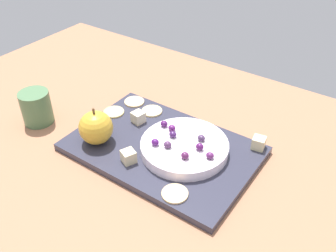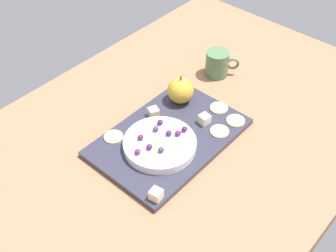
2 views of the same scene
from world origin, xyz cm
name	(u,v)px [view 1 (image 1 of 2)]	position (x,y,z in cm)	size (l,w,h in cm)	color
table	(169,163)	(0.00, 0.00, 2.42)	(140.14, 85.74, 4.84)	#9D694B
platter	(163,148)	(1.68, -0.18, 5.63)	(38.70, 25.78, 1.57)	#303140
serving_dish	(184,147)	(-3.07, -1.13, 7.53)	(18.20, 18.20, 2.23)	white
apple_whole	(96,128)	(14.03, 6.69, 10.03)	(7.24, 7.24, 7.24)	gold
apple_stem	(94,111)	(14.03, 6.69, 14.25)	(0.50, 0.50, 1.20)	brown
cheese_cube_0	(138,117)	(11.30, -3.90, 7.70)	(2.57, 2.57, 2.57)	beige
cheese_cube_1	(259,143)	(-15.16, -10.99, 7.70)	(2.57, 2.57, 2.57)	beige
cheese_cube_2	(129,156)	(4.38, 7.88, 7.70)	(2.57, 2.57, 2.57)	beige
cracker_0	(152,111)	(11.22, -8.99, 6.61)	(4.92, 4.92, 0.40)	#DDC285
cracker_1	(114,112)	(18.42, -3.42, 6.61)	(4.92, 4.92, 0.40)	#DCC17B
cracker_2	(175,194)	(-8.28, 10.06, 6.61)	(4.92, 4.92, 0.40)	#D9B582
cracker_3	(134,102)	(17.26, -9.76, 6.61)	(4.92, 4.92, 0.40)	#E1BD8A
grape_0	(164,124)	(3.66, -3.38, 9.32)	(1.61, 1.45, 1.36)	#4A1855
grape_1	(200,147)	(-6.69, -1.05, 9.39)	(1.61, 1.45, 1.48)	#521959
grape_2	(210,156)	(-9.65, 0.17, 9.30)	(1.61, 1.45, 1.30)	#572158
grape_3	(172,128)	(1.42, -3.13, 9.30)	(1.61, 1.45, 1.31)	#561A5C
grape_4	(185,156)	(-5.73, 2.84, 9.35)	(1.61, 1.45, 1.41)	#52204A
grape_5	(168,145)	(-1.06, 2.02, 9.35)	(1.61, 1.45, 1.40)	#512F56
grape_6	(155,142)	(1.46, 2.84, 9.35)	(1.61, 1.45, 1.41)	#4B1862
grape_7	(201,138)	(-5.47, -3.75, 9.30)	(1.61, 1.45, 1.30)	#483053
grape_8	(173,134)	(0.02, -1.38, 9.32)	(1.61, 1.45, 1.35)	#411F58
cup	(36,107)	(32.29, 7.60, 8.78)	(8.02, 8.89, 7.87)	#4E744C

